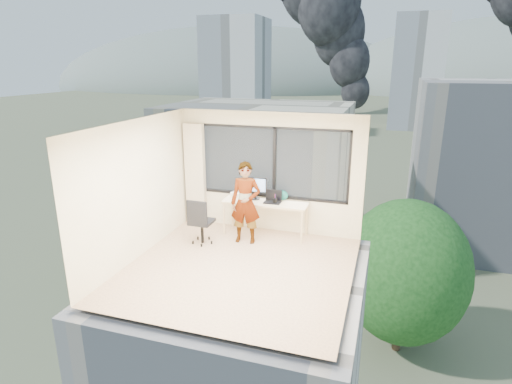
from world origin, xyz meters
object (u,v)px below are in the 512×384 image
at_px(game_console, 240,194).
at_px(laptop, 272,198).
at_px(monitor, 255,188).
at_px(desk, 265,218).
at_px(chair, 202,220).
at_px(person, 246,203).
at_px(handbag, 282,195).

bearing_deg(game_console, laptop, -5.81).
height_order(monitor, laptop, monitor).
xyz_separation_m(desk, monitor, (-0.25, 0.08, 0.62)).
xyz_separation_m(chair, monitor, (0.86, 0.91, 0.50)).
bearing_deg(desk, game_console, 160.97).
xyz_separation_m(desk, game_console, (-0.65, 0.22, 0.42)).
xyz_separation_m(monitor, laptop, (0.42, -0.13, -0.13)).
height_order(chair, person, person).
xyz_separation_m(person, monitor, (0.02, 0.58, 0.15)).
distance_m(desk, monitor, 0.68).
bearing_deg(person, laptop, 39.38).
relative_size(desk, game_console, 5.31).
bearing_deg(desk, laptop, -15.77).
bearing_deg(monitor, game_console, 155.71).
height_order(game_console, handbag, handbag).
height_order(chair, monitor, monitor).
bearing_deg(person, desk, 54.93).
distance_m(desk, person, 0.73).
xyz_separation_m(chair, handbag, (1.41, 1.03, 0.37)).
bearing_deg(person, chair, -164.22).
bearing_deg(chair, person, 22.33).
relative_size(chair, handbag, 3.49).
height_order(desk, monitor, monitor).
distance_m(person, handbag, 0.90).
height_order(desk, laptop, laptop).
height_order(chair, handbag, chair).
bearing_deg(laptop, handbag, 59.58).
xyz_separation_m(desk, person, (-0.27, -0.49, 0.47)).
bearing_deg(game_console, chair, -100.72).
relative_size(desk, handbag, 6.36).
bearing_deg(monitor, laptop, -22.30).
distance_m(chair, person, 0.96).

